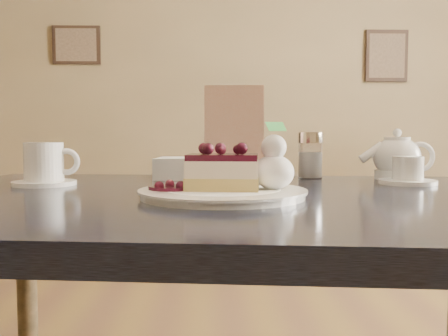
{
  "coord_description": "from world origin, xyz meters",
  "views": [
    {
      "loc": [
        -0.09,
        -0.39,
        0.77
      ],
      "look_at": [
        -0.07,
        0.29,
        0.73
      ],
      "focal_mm": 40.0,
      "sensor_mm": 36.0,
      "label": 1
    }
  ],
  "objects_px": {
    "main_table": "(225,238)",
    "coffee_set": "(45,166)",
    "dessert_plate": "(223,194)",
    "cheesecake_slice": "(223,172)",
    "tea_set": "(398,161)"
  },
  "relations": [
    {
      "from": "main_table",
      "to": "coffee_set",
      "type": "xyz_separation_m",
      "value": [
        -0.33,
        0.15,
        0.11
      ]
    },
    {
      "from": "dessert_plate",
      "to": "cheesecake_slice",
      "type": "relative_size",
      "value": 2.13
    },
    {
      "from": "dessert_plate",
      "to": "coffee_set",
      "type": "relative_size",
      "value": 1.96
    },
    {
      "from": "coffee_set",
      "to": "tea_set",
      "type": "distance_m",
      "value": 0.7
    },
    {
      "from": "main_table",
      "to": "dessert_plate",
      "type": "relative_size",
      "value": 4.67
    },
    {
      "from": "main_table",
      "to": "tea_set",
      "type": "xyz_separation_m",
      "value": [
        0.37,
        0.23,
        0.11
      ]
    },
    {
      "from": "tea_set",
      "to": "main_table",
      "type": "bearing_deg",
      "value": -148.06
    },
    {
      "from": "dessert_plate",
      "to": "coffee_set",
      "type": "height_order",
      "value": "coffee_set"
    },
    {
      "from": "main_table",
      "to": "cheesecake_slice",
      "type": "height_order",
      "value": "cheesecake_slice"
    },
    {
      "from": "tea_set",
      "to": "cheesecake_slice",
      "type": "bearing_deg",
      "value": -143.65
    },
    {
      "from": "main_table",
      "to": "dessert_plate",
      "type": "xyz_separation_m",
      "value": [
        -0.0,
        -0.04,
        0.08
      ]
    },
    {
      "from": "dessert_plate",
      "to": "coffee_set",
      "type": "bearing_deg",
      "value": 149.64
    },
    {
      "from": "main_table",
      "to": "dessert_plate",
      "type": "height_order",
      "value": "dessert_plate"
    },
    {
      "from": "cheesecake_slice",
      "to": "tea_set",
      "type": "relative_size",
      "value": 0.57
    },
    {
      "from": "tea_set",
      "to": "coffee_set",
      "type": "bearing_deg",
      "value": -173.38
    }
  ]
}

